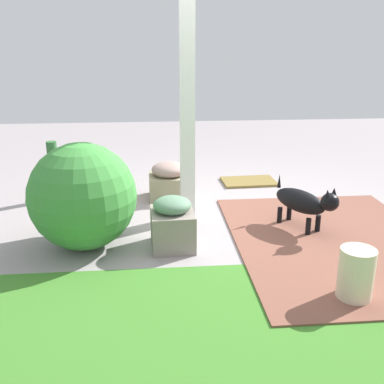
{
  "coord_description": "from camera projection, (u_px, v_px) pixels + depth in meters",
  "views": [
    {
      "loc": [
        0.73,
        4.23,
        1.71
      ],
      "look_at": [
        0.38,
        0.24,
        0.38
      ],
      "focal_mm": 42.41,
      "sensor_mm": 36.0,
      "label": 1
    }
  ],
  "objects": [
    {
      "name": "stone_planter_nearest",
      "position": [
        169.0,
        181.0,
        5.17
      ],
      "size": [
        0.46,
        0.43,
        0.42
      ],
      "color": "gray",
      "rests_on": "ground"
    },
    {
      "name": "dog",
      "position": [
        304.0,
        202.0,
        4.24
      ],
      "size": [
        0.48,
        0.67,
        0.49
      ],
      "color": "black",
      "rests_on": "ground"
    },
    {
      "name": "porch_pillar",
      "position": [
        187.0,
        97.0,
        4.25
      ],
      "size": [
        0.14,
        0.14,
        2.44
      ],
      "primitive_type": "cube",
      "color": "white",
      "rests_on": "ground"
    },
    {
      "name": "terracotta_pot_tall",
      "position": [
        55.0,
        179.0,
        5.1
      ],
      "size": [
        0.21,
        0.21,
        0.67
      ],
      "color": "#B97546",
      "rests_on": "ground"
    },
    {
      "name": "brick_path",
      "position": [
        336.0,
        242.0,
        4.05
      ],
      "size": [
        1.8,
        2.4,
        0.02
      ],
      "primitive_type": "cube",
      "color": "brown",
      "rests_on": "ground"
    },
    {
      "name": "ground_plane",
      "position": [
        227.0,
        219.0,
        4.6
      ],
      "size": [
        12.0,
        12.0,
        0.0
      ],
      "primitive_type": "plane",
      "color": "gray"
    },
    {
      "name": "round_shrub",
      "position": [
        83.0,
        196.0,
        3.85
      ],
      "size": [
        0.92,
        0.92,
        0.92
      ],
      "primitive_type": "sphere",
      "color": "#3C8939",
      "rests_on": "ground"
    },
    {
      "name": "doormat",
      "position": [
        249.0,
        182.0,
        5.79
      ],
      "size": [
        0.69,
        0.47,
        0.03
      ],
      "primitive_type": "cube",
      "rotation": [
        0.0,
        0.0,
        0.05
      ],
      "color": "olive",
      "rests_on": "ground"
    },
    {
      "name": "terracotta_pot_broad",
      "position": [
        113.0,
        178.0,
        5.05
      ],
      "size": [
        0.35,
        0.35,
        0.43
      ],
      "color": "#B96138",
      "rests_on": "ground"
    },
    {
      "name": "ceramic_urn",
      "position": [
        356.0,
        275.0,
        3.11
      ],
      "size": [
        0.24,
        0.24,
        0.38
      ],
      "primitive_type": "cylinder",
      "color": "beige",
      "rests_on": "ground"
    },
    {
      "name": "stone_planter_mid",
      "position": [
        172.0,
        223.0,
        3.92
      ],
      "size": [
        0.38,
        0.43,
        0.46
      ],
      "color": "gray",
      "rests_on": "ground"
    }
  ]
}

